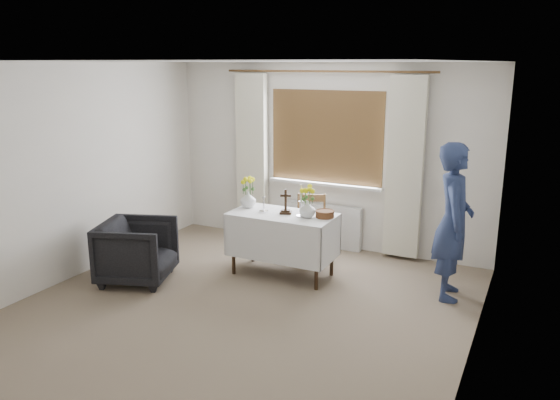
# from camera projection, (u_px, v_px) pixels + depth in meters

# --- Properties ---
(ground) EXTENTS (5.00, 5.00, 0.00)m
(ground) POSITION_uv_depth(u_px,v_px,m) (233.00, 315.00, 5.53)
(ground) COLOR #83765A
(ground) RESTS_ON ground
(altar_table) EXTENTS (1.24, 0.64, 0.76)m
(altar_table) POSITION_uv_depth(u_px,v_px,m) (282.00, 244.00, 6.51)
(altar_table) COLOR white
(altar_table) RESTS_ON ground
(wooden_chair) EXTENTS (0.50, 0.50, 0.85)m
(wooden_chair) POSITION_uv_depth(u_px,v_px,m) (310.00, 229.00, 6.96)
(wooden_chair) COLOR brown
(wooden_chair) RESTS_ON ground
(armchair) EXTENTS (1.01, 1.00, 0.73)m
(armchair) POSITION_uv_depth(u_px,v_px,m) (137.00, 251.00, 6.33)
(armchair) COLOR black
(armchair) RESTS_ON ground
(person) EXTENTS (0.52, 0.69, 1.70)m
(person) POSITION_uv_depth(u_px,v_px,m) (453.00, 222.00, 5.79)
(person) COLOR navy
(person) RESTS_ON ground
(radiator) EXTENTS (1.10, 0.10, 0.60)m
(radiator) POSITION_uv_depth(u_px,v_px,m) (323.00, 225.00, 7.56)
(radiator) COLOR silver
(radiator) RESTS_ON ground
(wooden_cross) EXTENTS (0.16, 0.14, 0.29)m
(wooden_cross) POSITION_uv_depth(u_px,v_px,m) (286.00, 202.00, 6.38)
(wooden_cross) COLOR black
(wooden_cross) RESTS_ON altar_table
(candlestick_left) EXTENTS (0.13, 0.13, 0.39)m
(candlestick_left) POSITION_uv_depth(u_px,v_px,m) (264.00, 196.00, 6.45)
(candlestick_left) COLOR white
(candlestick_left) RESTS_ON altar_table
(candlestick_right) EXTENTS (0.13, 0.13, 0.37)m
(candlestick_right) POSITION_uv_depth(u_px,v_px,m) (301.00, 201.00, 6.26)
(candlestick_right) COLOR white
(candlestick_right) RESTS_ON altar_table
(flower_vase_left) EXTENTS (0.23, 0.23, 0.20)m
(flower_vase_left) POSITION_uv_depth(u_px,v_px,m) (248.00, 199.00, 6.69)
(flower_vase_left) COLOR silver
(flower_vase_left) RESTS_ON altar_table
(flower_vase_right) EXTENTS (0.20, 0.20, 0.20)m
(flower_vase_right) POSITION_uv_depth(u_px,v_px,m) (307.00, 209.00, 6.25)
(flower_vase_right) COLOR silver
(flower_vase_right) RESTS_ON altar_table
(wicker_basket) EXTENTS (0.28, 0.28, 0.08)m
(wicker_basket) POSITION_uv_depth(u_px,v_px,m) (325.00, 214.00, 6.26)
(wicker_basket) COLOR brown
(wicker_basket) RESTS_ON altar_table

